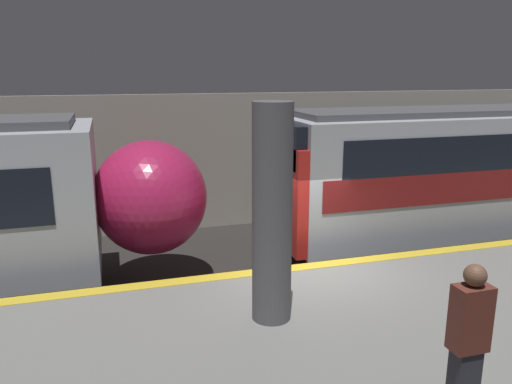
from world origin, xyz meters
name	(u,v)px	position (x,y,z in m)	size (l,w,h in m)	color
ground_plane	(306,313)	(0.00, 0.00, 0.00)	(120.00, 120.00, 0.00)	#282623
platform	(371,358)	(0.00, -2.55, 0.52)	(40.00, 5.10, 1.06)	slate
station_rear_barrier	(231,161)	(0.00, 6.12, 2.01)	(50.00, 0.15, 4.03)	#B2AD9E
support_pillar_near	(272,215)	(-1.34, -1.85, 2.66)	(0.58, 0.58, 3.23)	#56565B
person_waiting	(468,339)	(-0.09, -4.56, 1.98)	(0.38, 0.24, 1.76)	#2D2D38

